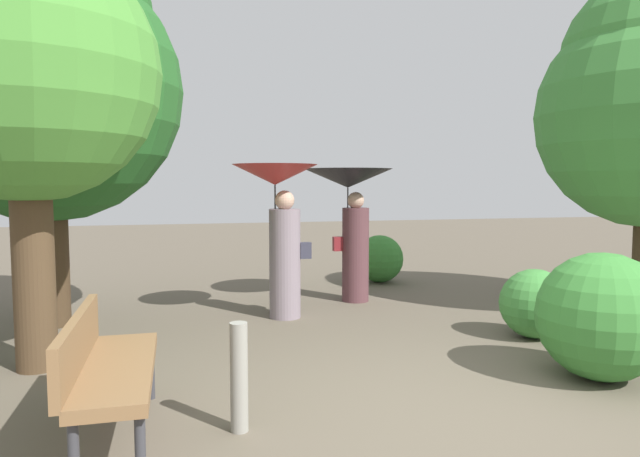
{
  "coord_description": "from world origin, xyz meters",
  "views": [
    {
      "loc": [
        -1.88,
        -3.57,
        1.68
      ],
      "look_at": [
        0.0,
        3.81,
        1.06
      ],
      "focal_mm": 32.02,
      "sensor_mm": 36.0,
      "label": 1
    }
  ],
  "objects": [
    {
      "name": "tree_mid_left",
      "position": [
        -3.28,
        3.58,
        2.98
      ],
      "size": [
        3.05,
        3.05,
        4.7
      ],
      "color": "#42301E",
      "rests_on": "ground"
    },
    {
      "name": "bush_path_left",
      "position": [
        1.44,
        5.4,
        0.4
      ],
      "size": [
        0.8,
        0.8,
        0.8
      ],
      "primitive_type": "sphere",
      "color": "#387F33",
      "rests_on": "ground"
    },
    {
      "name": "person_left",
      "position": [
        -0.64,
        3.32,
        1.31
      ],
      "size": [
        1.04,
        1.04,
        1.9
      ],
      "rotation": [
        0.0,
        0.0,
        1.44
      ],
      "color": "gray",
      "rests_on": "ground"
    },
    {
      "name": "bush_behind_bench",
      "position": [
        1.62,
        0.45,
        0.55
      ],
      "size": [
        1.09,
        1.09,
        1.09
      ],
      "primitive_type": "sphere",
      "color": "#387F33",
      "rests_on": "ground"
    },
    {
      "name": "bush_path_right",
      "position": [
        1.86,
        1.73,
        0.37
      ],
      "size": [
        0.75,
        0.75,
        0.75
      ],
      "primitive_type": "sphere",
      "color": "#428C3D",
      "rests_on": "ground"
    },
    {
      "name": "person_right",
      "position": [
        0.5,
        4.06,
        1.4
      ],
      "size": [
        1.24,
        1.24,
        1.87
      ],
      "rotation": [
        0.0,
        0.0,
        1.44
      ],
      "color": "#563338",
      "rests_on": "ground"
    },
    {
      "name": "path_marker_post",
      "position": [
        -1.49,
        0.18,
        0.37
      ],
      "size": [
        0.12,
        0.12,
        0.75
      ],
      "primitive_type": "cylinder",
      "color": "gray",
      "rests_on": "ground"
    },
    {
      "name": "ground_plane",
      "position": [
        0.0,
        0.0,
        0.0
      ],
      "size": [
        40.0,
        40.0,
        0.0
      ],
      "primitive_type": "plane",
      "color": "brown"
    },
    {
      "name": "park_bench",
      "position": [
        -2.34,
        0.27,
        0.51
      ],
      "size": [
        0.49,
        1.5,
        0.83
      ],
      "rotation": [
        0.0,
        0.0,
        1.57
      ],
      "color": "#38383D",
      "rests_on": "ground"
    },
    {
      "name": "tree_near_left",
      "position": [
        -3.11,
        1.93,
        2.86
      ],
      "size": [
        2.29,
        2.29,
        4.27
      ],
      "color": "#4C3823",
      "rests_on": "ground"
    }
  ]
}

